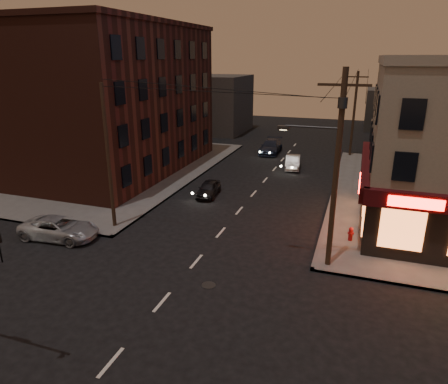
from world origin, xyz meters
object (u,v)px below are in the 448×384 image
at_px(sedan_near, 209,189).
at_px(sedan_mid, 293,162).
at_px(fire_hydrant, 351,233).
at_px(suv_cross, 59,228).
at_px(sedan_far, 271,147).

distance_m(sedan_near, sedan_mid, 11.50).
height_order(sedan_near, sedan_mid, sedan_mid).
bearing_deg(fire_hydrant, sedan_mid, 111.58).
height_order(suv_cross, fire_hydrant, suv_cross).
height_order(sedan_mid, sedan_far, sedan_far).
bearing_deg(sedan_far, fire_hydrant, -67.29).
bearing_deg(suv_cross, sedan_mid, -31.91).
xyz_separation_m(suv_cross, sedan_mid, (10.67, 20.74, -0.01)).
bearing_deg(sedan_far, sedan_near, -96.56).
bearing_deg(suv_cross, sedan_far, -19.68).
distance_m(sedan_near, sedan_far, 16.26).
bearing_deg(sedan_mid, fire_hydrant, -76.02).
xyz_separation_m(suv_cross, sedan_near, (5.75, 10.34, -0.07)).
height_order(suv_cross, sedan_near, suv_cross).
xyz_separation_m(sedan_mid, fire_hydrant, (6.15, -15.56, -0.04)).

